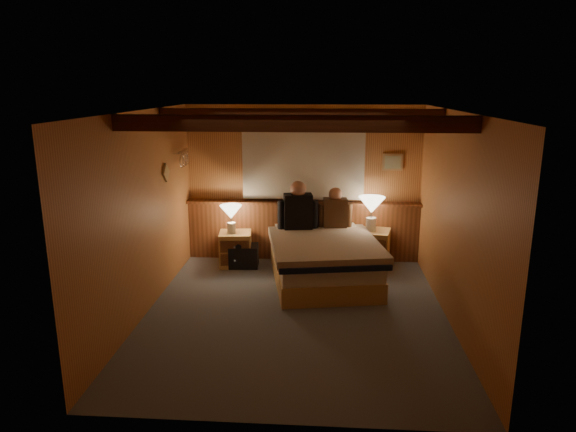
# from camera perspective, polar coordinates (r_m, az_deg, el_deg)

# --- Properties ---
(floor) EXTENTS (4.20, 4.20, 0.00)m
(floor) POSITION_cam_1_polar(r_m,az_deg,el_deg) (6.31, 0.83, -10.77)
(floor) COLOR #50575F
(floor) RESTS_ON ground
(ceiling) EXTENTS (4.20, 4.20, 0.00)m
(ceiling) POSITION_cam_1_polar(r_m,az_deg,el_deg) (5.72, 0.91, 11.57)
(ceiling) COLOR gold
(ceiling) RESTS_ON wall_back
(wall_back) EXTENTS (3.60, 0.00, 3.60)m
(wall_back) POSITION_cam_1_polar(r_m,az_deg,el_deg) (7.95, 1.70, 3.62)
(wall_back) COLOR #C28145
(wall_back) RESTS_ON floor
(wall_left) EXTENTS (0.00, 4.20, 4.20)m
(wall_left) POSITION_cam_1_polar(r_m,az_deg,el_deg) (6.26, -15.82, 0.14)
(wall_left) COLOR #C28145
(wall_left) RESTS_ON floor
(wall_right) EXTENTS (0.00, 4.20, 4.20)m
(wall_right) POSITION_cam_1_polar(r_m,az_deg,el_deg) (6.08, 18.07, -0.44)
(wall_right) COLOR #C28145
(wall_right) RESTS_ON floor
(wall_front) EXTENTS (3.60, 0.00, 3.60)m
(wall_front) POSITION_cam_1_polar(r_m,az_deg,el_deg) (3.91, -0.84, -7.84)
(wall_front) COLOR #C28145
(wall_front) RESTS_ON floor
(wainscot) EXTENTS (3.60, 0.23, 0.94)m
(wainscot) POSITION_cam_1_polar(r_m,az_deg,el_deg) (8.05, 1.65, -1.47)
(wainscot) COLOR brown
(wainscot) RESTS_ON wall_back
(curtain_window) EXTENTS (2.18, 0.09, 1.11)m
(curtain_window) POSITION_cam_1_polar(r_m,az_deg,el_deg) (7.83, 1.70, 5.83)
(curtain_window) COLOR #4C2313
(curtain_window) RESTS_ON wall_back
(ceiling_beams) EXTENTS (3.60, 1.65, 0.16)m
(ceiling_beams) POSITION_cam_1_polar(r_m,az_deg,el_deg) (5.88, 0.99, 10.76)
(ceiling_beams) COLOR #4C2313
(ceiling_beams) RESTS_ON ceiling
(coat_rail) EXTENTS (0.05, 0.55, 0.24)m
(coat_rail) POSITION_cam_1_polar(r_m,az_deg,el_deg) (7.63, -11.54, 6.44)
(coat_rail) COLOR silver
(coat_rail) RESTS_ON wall_left
(framed_print) EXTENTS (0.30, 0.04, 0.25)m
(framed_print) POSITION_cam_1_polar(r_m,az_deg,el_deg) (7.93, 11.56, 5.87)
(framed_print) COLOR tan
(framed_print) RESTS_ON wall_back
(bed) EXTENTS (1.69, 2.04, 0.62)m
(bed) POSITION_cam_1_polar(r_m,az_deg,el_deg) (7.17, 3.95, -4.85)
(bed) COLOR tan
(bed) RESTS_ON floor
(nightstand_left) EXTENTS (0.52, 0.48, 0.52)m
(nightstand_left) POSITION_cam_1_polar(r_m,az_deg,el_deg) (7.85, -5.85, -3.67)
(nightstand_left) COLOR tan
(nightstand_left) RESTS_ON floor
(nightstand_right) EXTENTS (0.61, 0.57, 0.57)m
(nightstand_right) POSITION_cam_1_polar(r_m,az_deg,el_deg) (7.85, 9.22, -3.59)
(nightstand_right) COLOR tan
(nightstand_right) RESTS_ON floor
(lamp_left) EXTENTS (0.33, 0.33, 0.43)m
(lamp_left) POSITION_cam_1_polar(r_m,az_deg,el_deg) (7.68, -6.36, 0.25)
(lamp_left) COLOR white
(lamp_left) RESTS_ON nightstand_left
(lamp_right) EXTENTS (0.39, 0.39, 0.51)m
(lamp_right) POSITION_cam_1_polar(r_m,az_deg,el_deg) (7.67, 9.28, 0.99)
(lamp_right) COLOR white
(lamp_right) RESTS_ON nightstand_right
(person_left) EXTENTS (0.60, 0.30, 0.73)m
(person_left) POSITION_cam_1_polar(r_m,az_deg,el_deg) (7.53, 1.11, 0.81)
(person_left) COLOR black
(person_left) RESTS_ON bed
(person_right) EXTENTS (0.51, 0.23, 0.62)m
(person_right) POSITION_cam_1_polar(r_m,az_deg,el_deg) (7.66, 5.26, 0.60)
(person_right) COLOR #4D321F
(person_right) RESTS_ON bed
(duffel_bag) EXTENTS (0.58, 0.37, 0.40)m
(duffel_bag) POSITION_cam_1_polar(r_m,az_deg,el_deg) (7.83, -5.39, -4.37)
(duffel_bag) COLOR black
(duffel_bag) RESTS_ON floor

